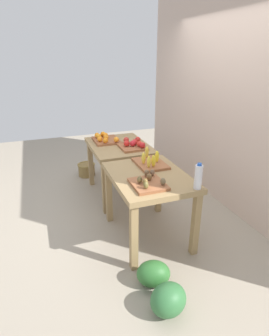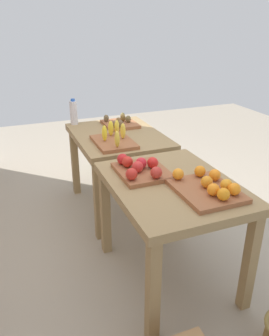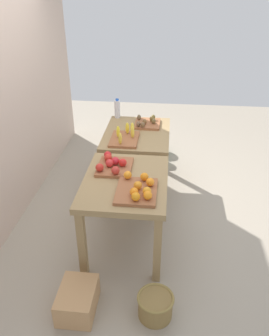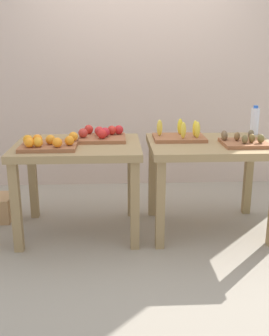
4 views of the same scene
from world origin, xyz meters
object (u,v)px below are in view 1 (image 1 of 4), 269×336
object	(u,v)px
apple_bin	(133,145)
kiwi_bin	(148,183)
orange_bin	(105,139)
watermelon_pile	(161,287)
display_table_right	(149,184)
wicker_basket	(87,169)
display_table_left	(119,152)
water_bottle	(198,177)
cardboard_produce_box	(122,164)
banana_crate	(150,162)

from	to	relation	value
apple_bin	kiwi_bin	distance (m)	1.19
orange_bin	watermelon_pile	distance (m)	2.34
display_table_right	apple_bin	distance (m)	0.95
watermelon_pile	apple_bin	bearing A→B (deg)	167.88
display_table_right	orange_bin	world-z (taller)	orange_bin
orange_bin	apple_bin	distance (m)	0.50
wicker_basket	apple_bin	bearing A→B (deg)	25.44
display_table_left	water_bottle	xyz separation A→B (m)	(1.59, 0.31, 0.24)
apple_bin	kiwi_bin	world-z (taller)	apple_bin
cardboard_produce_box	banana_crate	bearing A→B (deg)	-5.99
kiwi_bin	water_bottle	xyz separation A→B (m)	(0.23, 0.42, 0.09)
display_table_left	banana_crate	size ratio (longest dim) A/B	2.36
orange_bin	watermelon_pile	world-z (taller)	orange_bin
display_table_right	kiwi_bin	bearing A→B (deg)	-24.07
water_bottle	wicker_basket	bearing A→B (deg)	-164.78
kiwi_bin	wicker_basket	size ratio (longest dim) A/B	1.20
orange_bin	water_bottle	size ratio (longest dim) A/B	1.74
display_table_left	kiwi_bin	xyz separation A→B (m)	(1.36, -0.11, 0.15)
water_bottle	kiwi_bin	bearing A→B (deg)	-118.24
watermelon_pile	display_table_left	bearing A→B (deg)	173.13
wicker_basket	water_bottle	bearing A→B (deg)	15.22
orange_bin	banana_crate	xyz separation A→B (m)	(1.09, 0.26, -0.00)
display_table_right	wicker_basket	bearing A→B (deg)	-169.92
kiwi_bin	display_table_left	bearing A→B (deg)	175.47
display_table_left	water_bottle	bearing A→B (deg)	11.15
display_table_right	orange_bin	xyz separation A→B (m)	(-1.33, -0.14, 0.16)
wicker_basket	kiwi_bin	bearing A→B (deg)	6.25
apple_bin	kiwi_bin	size ratio (longest dim) A/B	1.10
display_table_left	display_table_right	distance (m)	1.12
orange_bin	water_bottle	bearing A→B (deg)	14.21
display_table_left	watermelon_pile	world-z (taller)	display_table_left
orange_bin	cardboard_produce_box	size ratio (longest dim) A/B	1.14
display_table_left	kiwi_bin	world-z (taller)	kiwi_bin
orange_bin	display_table_left	bearing A→B (deg)	33.90
display_table_left	apple_bin	distance (m)	0.29
cardboard_produce_box	watermelon_pile	bearing A→B (deg)	-10.68
display_table_right	cardboard_produce_box	distance (m)	2.08
cardboard_produce_box	display_table_right	bearing A→B (deg)	-8.61
orange_bin	water_bottle	world-z (taller)	water_bottle
orange_bin	banana_crate	size ratio (longest dim) A/B	1.04
apple_bin	banana_crate	size ratio (longest dim) A/B	0.92
kiwi_bin	water_bottle	bearing A→B (deg)	61.76
display_table_right	orange_bin	bearing A→B (deg)	-173.87
kiwi_bin	wicker_basket	xyz separation A→B (m)	(-2.21, -0.24, -0.70)
display_table_left	display_table_right	world-z (taller)	same
cardboard_produce_box	apple_bin	bearing A→B (deg)	-8.19
display_table_left	apple_bin	size ratio (longest dim) A/B	2.58
banana_crate	display_table_left	bearing A→B (deg)	-172.31
banana_crate	water_bottle	world-z (taller)	water_bottle
display_table_right	watermelon_pile	world-z (taller)	display_table_right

